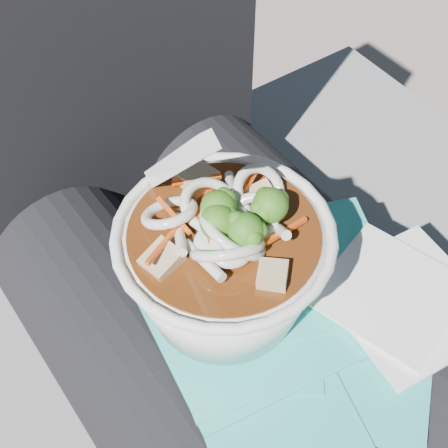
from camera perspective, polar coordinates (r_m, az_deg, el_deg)
stone_ledge at (r=0.95m, az=-3.53°, el=-13.16°), size 1.01×0.53×0.44m
lap at (r=0.63m, az=2.91°, el=-11.20°), size 0.35×0.48×0.16m
person_body at (r=0.64m, az=-2.06°, el=-4.25°), size 0.34×0.94×0.99m
plastic_bag at (r=0.54m, az=4.63°, el=-8.71°), size 0.30×0.32×0.01m
napkins at (r=0.56m, az=15.98°, el=-6.55°), size 0.14×0.15×0.01m
udon_bowl at (r=0.50m, az=0.04°, el=-3.21°), size 0.18×0.18×0.21m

